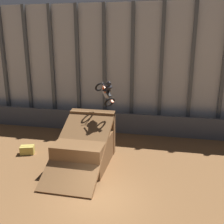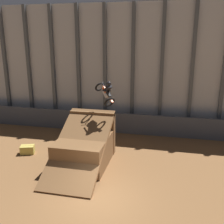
% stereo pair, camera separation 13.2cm
% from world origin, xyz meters
% --- Properties ---
extents(ground_plane, '(60.00, 60.00, 0.00)m').
position_xyz_m(ground_plane, '(0.00, 0.00, 0.00)').
color(ground_plane, brown).
extents(arena_back_wall, '(32.00, 0.40, 10.34)m').
position_xyz_m(arena_back_wall, '(0.00, 10.86, 5.17)').
color(arena_back_wall, silver).
rests_on(arena_back_wall, ground_plane).
extents(lower_barrier, '(31.36, 0.20, 1.69)m').
position_xyz_m(lower_barrier, '(0.00, 9.52, 0.84)').
color(lower_barrier, '#474C56').
rests_on(lower_barrier, ground_plane).
extents(dirt_ramp, '(3.03, 5.81, 3.06)m').
position_xyz_m(dirt_ramp, '(-1.89, 3.84, 1.03)').
color(dirt_ramp, brown).
rests_on(dirt_ramp, ground_plane).
extents(rider_bike_solo, '(1.69, 1.68, 1.69)m').
position_xyz_m(rider_bike_solo, '(-0.88, 5.16, 4.30)').
color(rider_bike_solo, black).
extents(hay_bale_trackside, '(1.05, 0.86, 0.57)m').
position_xyz_m(hay_bale_trackside, '(-6.15, 4.11, 0.28)').
color(hay_bale_trackside, '#CCB751').
rests_on(hay_bale_trackside, ground_plane).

